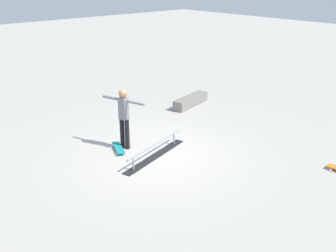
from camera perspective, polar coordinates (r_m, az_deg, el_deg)
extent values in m
plane|color=#ADA89E|center=(10.31, -1.61, -4.15)|extent=(60.00, 60.00, 0.00)
cube|color=black|center=(10.20, -1.88, -4.42)|extent=(2.42, 0.84, 0.01)
cylinder|color=gray|center=(10.81, 0.90, -1.86)|extent=(0.04, 0.04, 0.34)
cylinder|color=gray|center=(9.47, -5.10, -5.53)|extent=(0.04, 0.04, 0.34)
cylinder|color=gray|center=(10.05, -1.91, -2.69)|extent=(2.22, 0.62, 0.05)
cube|color=gray|center=(13.99, 3.32, 3.68)|extent=(1.74, 0.74, 0.35)
cylinder|color=black|center=(10.61, -6.70, -1.03)|extent=(0.15, 0.15, 0.84)
cylinder|color=black|center=(10.52, -5.99, -1.21)|extent=(0.15, 0.15, 0.84)
cube|color=slate|center=(10.31, -6.51, 2.56)|extent=(0.25, 0.26, 0.60)
sphere|color=#A87A56|center=(10.18, -6.61, 4.75)|extent=(0.23, 0.23, 0.23)
cylinder|color=slate|center=(10.47, -8.25, 4.09)|extent=(0.23, 0.56, 0.08)
cylinder|color=slate|center=(10.01, -4.80, 3.41)|extent=(0.23, 0.56, 0.08)
cube|color=teal|center=(10.58, -7.27, -3.13)|extent=(0.50, 0.81, 0.02)
cylinder|color=white|center=(10.38, -6.32, -3.92)|extent=(0.05, 0.06, 0.05)
cylinder|color=white|center=(10.34, -7.56, -4.08)|extent=(0.05, 0.06, 0.05)
cylinder|color=white|center=(10.87, -6.96, -2.74)|extent=(0.05, 0.06, 0.05)
cylinder|color=white|center=(10.83, -8.15, -2.89)|extent=(0.05, 0.06, 0.05)
cylinder|color=white|center=(10.25, 22.69, -5.95)|extent=(0.04, 0.06, 0.05)
cylinder|color=white|center=(10.45, 23.12, -5.49)|extent=(0.04, 0.06, 0.05)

